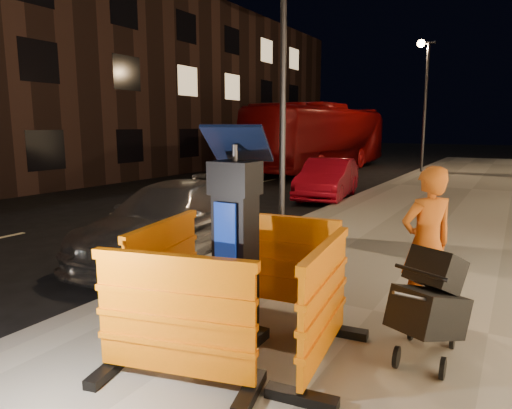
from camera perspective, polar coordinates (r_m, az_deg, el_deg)
The scene contains 15 objects.
ground_plane at distance 7.17m, azimuth -9.72°, elevation -9.34°, with size 120.00×120.00×0.00m, color black.
sidewalk at distance 5.81m, azimuth 14.37°, elevation -13.37°, with size 6.00×60.00×0.15m, color gray.
kerb at distance 7.14m, azimuth -9.73°, elevation -8.77°, with size 0.30×60.00×0.15m, color slate.
parking_kiosk at distance 4.55m, azimuth -2.56°, elevation -4.85°, with size 0.65×0.65×2.06m, color black.
barrier_front at distance 3.97m, azimuth -10.14°, elevation -14.18°, with size 1.48×0.61×1.15m, color orange.
barrier_back at distance 5.46m, azimuth 2.89°, elevation -7.30°, with size 1.48×0.61×1.15m, color orange.
barrier_kerbside at distance 5.23m, azimuth -11.42°, elevation -8.28°, with size 1.48×0.61×1.15m, color orange.
barrier_bldgside at distance 4.28m, azimuth 8.53°, elevation -12.34°, with size 1.48×0.61×1.15m, color orange.
car_silver at distance 8.57m, azimuth -10.22°, elevation -6.16°, with size 1.83×4.51×1.31m, color #ABABB0.
car_red at distance 15.02m, azimuth 8.90°, elevation 0.73°, with size 1.37×3.94×1.30m, color #A10A1C.
bus_doubledecker at distance 24.65m, azimuth 8.10°, elevation 4.24°, with size 2.90×12.37×3.45m, color maroon.
man at distance 5.46m, azimuth 20.53°, elevation -4.66°, with size 0.64×0.42×1.75m, color #A74D13.
stroller at distance 4.69m, azimuth 20.79°, elevation -11.91°, with size 0.52×0.79×0.99m, color black.
street_lamp_mid at distance 9.19m, azimuth 3.39°, elevation 14.88°, with size 0.12×0.12×6.00m, color #3F3F44.
street_lamp_far at distance 23.55m, azimuth 20.36°, elevation 11.17°, with size 0.12×0.12×6.00m, color #3F3F44.
Camera 1 is at (4.38, -5.18, 2.33)m, focal length 32.00 mm.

